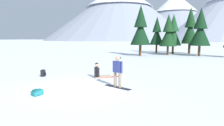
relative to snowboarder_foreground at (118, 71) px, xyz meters
name	(u,v)px	position (x,y,z in m)	size (l,w,h in m)	color
ground_plane	(76,88)	(-1.94, -0.84, -0.86)	(800.00, 800.00, 0.00)	white
snowboarder_foreground	(118,71)	(0.00, 0.00, 0.00)	(1.59, 0.85, 1.65)	black
snowboarder_midground	(100,72)	(-1.85, 1.91, -0.51)	(1.60, 1.38, 1.00)	gray
backpack_black	(43,73)	(-5.57, 1.06, -0.64)	(0.32, 0.36, 0.47)	black
backpack_teal	(37,92)	(-2.92, -2.53, -0.72)	(0.45, 0.56, 0.29)	#1E7A7F
pine_tree_leaning	(157,33)	(-1.19, 25.79, 2.62)	(2.47, 2.47, 6.38)	#472D19
pine_tree_young	(200,30)	(5.45, 20.83, 2.87)	(2.85, 2.85, 6.83)	#472D19
pine_tree_short	(168,33)	(1.07, 21.18, 2.51)	(2.61, 2.61, 6.17)	#472D19
pine_tree_twin	(190,28)	(4.26, 24.98, 3.29)	(2.73, 2.73, 7.63)	#472D19
pine_tree_tall	(141,28)	(-2.63, 18.49, 3.11)	(2.91, 2.91, 7.28)	#472D19
pine_tree_broad	(173,32)	(1.72, 23.27, 2.63)	(2.57, 2.57, 6.40)	#472D19
peak_central_summit	(119,12)	(-77.70, 242.11, 37.18)	(199.10, 199.10, 72.82)	#8C93A3
peak_east_ridge	(175,16)	(-6.55, 257.46, 30.69)	(121.42, 121.42, 60.38)	#8C93A3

